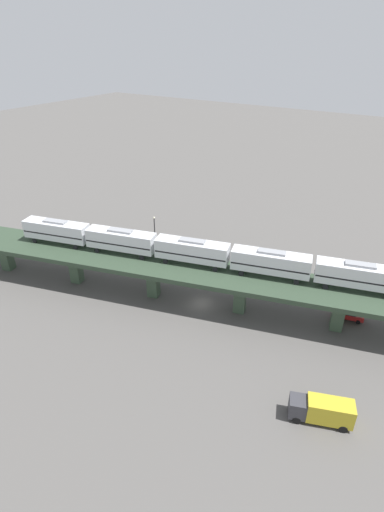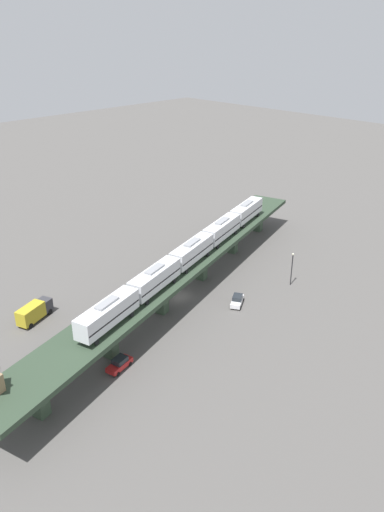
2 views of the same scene
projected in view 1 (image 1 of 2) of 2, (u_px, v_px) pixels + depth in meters
ground_plane at (201, 304)px, 66.96m from camera, size 400.00×400.00×0.00m
elevated_viaduct at (200, 275)px, 64.23m from camera, size 32.60×90.91×6.59m
subway_train at (192, 250)px, 64.20m from camera, size 19.32×60.89×4.45m
street_car_red at (349, 314)px, 63.05m from camera, size 2.72×4.69×1.89m
street_car_white at (204, 266)px, 76.11m from camera, size 3.74×4.71×1.89m
delivery_truck at (322, 410)px, 45.91m from camera, size 4.58×7.54×3.20m
street_lamp at (155, 229)px, 82.81m from camera, size 0.44×0.44×6.94m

